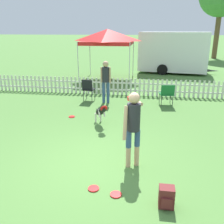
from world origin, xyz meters
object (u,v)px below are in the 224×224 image
(canopy_tent_main, at_px, (108,37))
(spectator_standing, at_px, (106,78))
(equipment_trailer, at_px, (173,52))
(leaping_dog, at_px, (101,111))
(frisbee_near_dog, at_px, (116,195))
(folding_chair_blue_left, at_px, (88,88))
(handler_person, at_px, (133,121))
(folding_chair_center, at_px, (167,93))
(frisbee_near_handler, at_px, (94,189))
(frisbee_midfield, at_px, (72,117))
(backpack_on_grass, at_px, (166,197))

(canopy_tent_main, xyz_separation_m, spectator_standing, (0.74, -4.89, -1.42))
(equipment_trailer, bearing_deg, leaping_dog, -97.11)
(frisbee_near_dog, relative_size, folding_chair_blue_left, 0.23)
(handler_person, distance_m, spectator_standing, 4.96)
(folding_chair_center, bearing_deg, folding_chair_blue_left, -11.23)
(folding_chair_blue_left, xyz_separation_m, equipment_trailer, (4.02, 7.81, 0.85))
(handler_person, bearing_deg, folding_chair_center, 51.32)
(frisbee_near_handler, height_order, spectator_standing, spectator_standing)
(frisbee_near_handler, xyz_separation_m, folding_chair_center, (1.65, 5.76, 0.50))
(leaping_dog, bearing_deg, folding_chair_center, -157.51)
(handler_person, distance_m, frisbee_midfield, 3.80)
(handler_person, bearing_deg, spectator_standing, 79.89)
(folding_chair_center, distance_m, equipment_trailer, 8.07)
(leaping_dog, bearing_deg, equipment_trailer, -132.62)
(spectator_standing, bearing_deg, frisbee_near_handler, 98.31)
(backpack_on_grass, bearing_deg, folding_chair_center, 86.92)
(handler_person, bearing_deg, folding_chair_blue_left, 87.28)
(leaping_dog, distance_m, equipment_trailer, 10.93)
(frisbee_midfield, relative_size, canopy_tent_main, 0.07)
(handler_person, bearing_deg, leaping_dog, 90.19)
(frisbee_near_dog, bearing_deg, canopy_tent_main, 100.28)
(frisbee_midfield, height_order, folding_chair_blue_left, folding_chair_blue_left)
(frisbee_near_handler, relative_size, canopy_tent_main, 0.07)
(backpack_on_grass, bearing_deg, frisbee_near_handler, 167.72)
(spectator_standing, bearing_deg, folding_chair_center, -179.36)
(frisbee_midfield, xyz_separation_m, folding_chair_blue_left, (0.09, 2.06, 0.54))
(frisbee_midfield, distance_m, folding_chair_blue_left, 2.13)
(leaping_dog, xyz_separation_m, equipment_trailer, (2.97, 10.47, 0.95))
(folding_chair_blue_left, bearing_deg, frisbee_midfield, 93.91)
(leaping_dog, distance_m, folding_chair_center, 3.30)
(folding_chair_center, bearing_deg, frisbee_near_dog, 70.07)
(handler_person, relative_size, frisbee_near_handler, 7.91)
(backpack_on_grass, bearing_deg, leaping_dog, 117.20)
(handler_person, height_order, spectator_standing, spectator_standing)
(frisbee_midfield, xyz_separation_m, backpack_on_grass, (2.96, -4.15, 0.17))
(frisbee_midfield, height_order, canopy_tent_main, canopy_tent_main)
(folding_chair_center, relative_size, equipment_trailer, 0.16)
(handler_person, xyz_separation_m, backpack_on_grass, (0.68, -1.29, -0.86))
(folding_chair_blue_left, height_order, folding_chair_center, folding_chair_blue_left)
(backpack_on_grass, distance_m, folding_chair_blue_left, 6.85)
(frisbee_midfield, bearing_deg, frisbee_near_handler, -67.07)
(folding_chair_center, height_order, canopy_tent_main, canopy_tent_main)
(spectator_standing, xyz_separation_m, equipment_trailer, (3.25, 7.97, 0.38))
(leaping_dog, distance_m, frisbee_midfield, 1.36)
(spectator_standing, bearing_deg, frisbee_midfield, 66.25)
(equipment_trailer, bearing_deg, spectator_standing, -103.43)
(leaping_dog, relative_size, folding_chair_blue_left, 1.04)
(frisbee_near_dog, distance_m, spectator_standing, 6.09)
(leaping_dog, xyz_separation_m, frisbee_near_dog, (0.94, -3.38, -0.45))
(frisbee_midfield, relative_size, equipment_trailer, 0.04)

